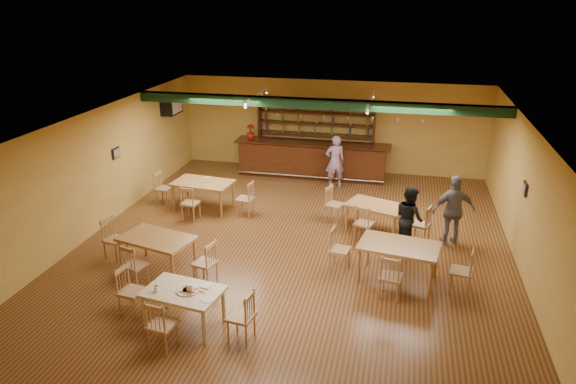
% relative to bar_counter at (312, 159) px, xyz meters
% --- Properties ---
extents(floor, '(12.00, 12.00, 0.00)m').
position_rel_bar_counter_xyz_m(floor, '(0.49, -5.15, -0.56)').
color(floor, '#502E16').
rests_on(floor, ground).
extents(ceiling_beam, '(10.00, 0.30, 0.25)m').
position_rel_bar_counter_xyz_m(ceiling_beam, '(0.49, -2.35, 2.31)').
color(ceiling_beam, black).
rests_on(ceiling_beam, ceiling).
extents(track_rail_left, '(0.05, 2.50, 0.05)m').
position_rel_bar_counter_xyz_m(track_rail_left, '(-1.31, -1.75, 2.38)').
color(track_rail_left, silver).
rests_on(track_rail_left, ceiling).
extents(track_rail_right, '(0.05, 2.50, 0.05)m').
position_rel_bar_counter_xyz_m(track_rail_right, '(1.89, -1.75, 2.38)').
color(track_rail_right, silver).
rests_on(track_rail_right, ceiling).
extents(ac_unit, '(0.34, 0.70, 0.48)m').
position_rel_bar_counter_xyz_m(ac_unit, '(-4.31, -0.95, 1.79)').
color(ac_unit, silver).
rests_on(ac_unit, wall_left).
extents(picture_left, '(0.04, 0.34, 0.28)m').
position_rel_bar_counter_xyz_m(picture_left, '(-4.48, -4.15, 1.14)').
color(picture_left, black).
rests_on(picture_left, wall_left).
extents(picture_right, '(0.04, 0.34, 0.28)m').
position_rel_bar_counter_xyz_m(picture_right, '(5.46, -4.65, 1.14)').
color(picture_right, black).
rests_on(picture_right, wall_right).
extents(bar_counter, '(5.00, 0.85, 1.13)m').
position_rel_bar_counter_xyz_m(bar_counter, '(0.00, 0.00, 0.00)').
color(bar_counter, '#35170A').
rests_on(bar_counter, ground).
extents(back_bar_hutch, '(3.86, 0.40, 2.28)m').
position_rel_bar_counter_xyz_m(back_bar_hutch, '(-0.00, 0.63, 0.57)').
color(back_bar_hutch, '#35170A').
rests_on(back_bar_hutch, ground).
extents(poinsettia, '(0.35, 0.35, 0.48)m').
position_rel_bar_counter_xyz_m(poinsettia, '(-2.05, 0.00, 0.81)').
color(poinsettia, maroon).
rests_on(poinsettia, bar_counter).
extents(dining_table_a, '(1.69, 1.12, 0.80)m').
position_rel_bar_counter_xyz_m(dining_table_a, '(-2.42, -3.39, -0.17)').
color(dining_table_a, '#9F7038').
rests_on(dining_table_a, ground).
extents(dining_table_b, '(1.62, 1.28, 0.71)m').
position_rel_bar_counter_xyz_m(dining_table_b, '(2.30, -3.79, -0.21)').
color(dining_table_b, '#9F7038').
rests_on(dining_table_b, ground).
extents(dining_table_c, '(1.72, 1.27, 0.77)m').
position_rel_bar_counter_xyz_m(dining_table_c, '(-2.13, -6.83, -0.18)').
color(dining_table_c, '#9F7038').
rests_on(dining_table_c, ground).
extents(dining_table_d, '(1.75, 1.21, 0.81)m').
position_rel_bar_counter_xyz_m(dining_table_d, '(2.91, -6.13, -0.16)').
color(dining_table_d, '#9F7038').
rests_on(dining_table_d, ground).
extents(near_table, '(1.47, 1.06, 0.73)m').
position_rel_bar_counter_xyz_m(near_table, '(-0.77, -8.62, -0.20)').
color(near_table, '#CFB78B').
rests_on(near_table, ground).
extents(pizza_tray, '(0.47, 0.47, 0.01)m').
position_rel_bar_counter_xyz_m(pizza_tray, '(-0.67, -8.62, 0.17)').
color(pizza_tray, silver).
rests_on(pizza_tray, near_table).
extents(parmesan_shaker, '(0.08, 0.08, 0.11)m').
position_rel_bar_counter_xyz_m(parmesan_shaker, '(-1.20, -8.76, 0.22)').
color(parmesan_shaker, '#EAE5C6').
rests_on(parmesan_shaker, near_table).
extents(napkin_stack, '(0.21, 0.17, 0.03)m').
position_rel_bar_counter_xyz_m(napkin_stack, '(-0.43, -8.43, 0.18)').
color(napkin_stack, white).
rests_on(napkin_stack, near_table).
extents(pizza_server, '(0.33, 0.20, 0.00)m').
position_rel_bar_counter_xyz_m(pizza_server, '(-0.53, -8.57, 0.18)').
color(pizza_server, silver).
rests_on(pizza_server, pizza_tray).
extents(side_plate, '(0.25, 0.25, 0.01)m').
position_rel_bar_counter_xyz_m(side_plate, '(-0.24, -8.81, 0.17)').
color(side_plate, white).
rests_on(side_plate, near_table).
extents(patron_bar, '(0.69, 0.58, 1.63)m').
position_rel_bar_counter_xyz_m(patron_bar, '(0.86, -0.83, 0.25)').
color(patron_bar, '#8249A0').
rests_on(patron_bar, ground).
extents(patron_right_a, '(0.89, 0.94, 1.54)m').
position_rel_bar_counter_xyz_m(patron_right_a, '(3.10, -4.59, 0.20)').
color(patron_right_a, black).
rests_on(patron_right_a, ground).
extents(patron_right_b, '(1.08, 0.67, 1.71)m').
position_rel_bar_counter_xyz_m(patron_right_b, '(4.11, -4.13, 0.29)').
color(patron_right_b, slate).
rests_on(patron_right_b, ground).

